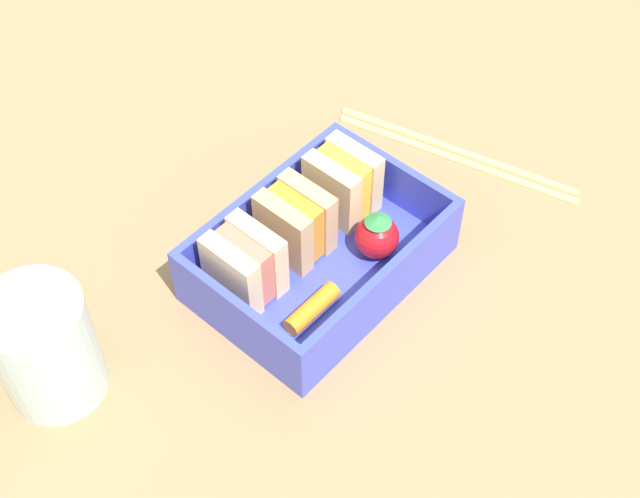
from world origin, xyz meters
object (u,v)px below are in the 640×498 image
object	(u,v)px
sandwich_left	(245,265)
carrot_stick_far_left	(312,308)
drinking_glass	(45,348)
strawberry_far_left	(377,236)
chopstick_pair	(458,153)
sandwich_center_left	(295,223)
sandwich_center	(343,183)

from	to	relation	value
sandwich_left	carrot_stick_far_left	world-z (taller)	sandwich_left
drinking_glass	strawberry_far_left	bearing A→B (deg)	-22.69
carrot_stick_far_left	chopstick_pair	xyz separation A→B (cm)	(19.97, 2.18, -1.50)
sandwich_center_left	drinking_glass	xyz separation A→B (cm)	(-18.22, 4.42, 0.50)
sandwich_left	chopstick_pair	world-z (taller)	sandwich_left
sandwich_left	chopstick_pair	distance (cm)	21.77
strawberry_far_left	chopstick_pair	bearing A→B (deg)	8.55
carrot_stick_far_left	sandwich_left	bearing A→B (deg)	105.56
sandwich_center	drinking_glass	xyz separation A→B (cm)	(-23.30, 4.42, 0.50)
sandwich_center	chopstick_pair	size ratio (longest dim) A/B	0.25
carrot_stick_far_left	chopstick_pair	bearing A→B (deg)	6.23
sandwich_center_left	drinking_glass	world-z (taller)	drinking_glass
carrot_stick_far_left	strawberry_far_left	bearing A→B (deg)	2.02
sandwich_center_left	chopstick_pair	xyz separation A→B (cm)	(16.25, -2.71, -3.41)
strawberry_far_left	chopstick_pair	world-z (taller)	strawberry_far_left
sandwich_left	drinking_glass	size ratio (longest dim) A/B	0.60
sandwich_center_left	sandwich_center	distance (cm)	5.08
sandwich_left	sandwich_center_left	xyz separation A→B (cm)	(5.08, 0.00, 0.00)
chopstick_pair	strawberry_far_left	bearing A→B (deg)	-171.45
sandwich_center	carrot_stick_far_left	bearing A→B (deg)	-150.93
sandwich_center_left	chopstick_pair	world-z (taller)	sandwich_center_left
sandwich_left	strawberry_far_left	world-z (taller)	sandwich_left
carrot_stick_far_left	drinking_glass	bearing A→B (deg)	147.30
sandwich_left	carrot_stick_far_left	xyz separation A→B (cm)	(1.36, -4.89, -1.91)
drinking_glass	sandwich_center_left	bearing A→B (deg)	-13.64
sandwich_left	sandwich_center	bearing A→B (deg)	0.00
sandwich_center	drinking_glass	distance (cm)	23.72
chopstick_pair	sandwich_center_left	bearing A→B (deg)	170.53
sandwich_center_left	drinking_glass	size ratio (longest dim) A/B	0.60
strawberry_far_left	drinking_glass	xyz separation A→B (cm)	(-21.66, 9.06, 1.35)
sandwich_center_left	sandwich_center	bearing A→B (deg)	0.00
sandwich_center_left	strawberry_far_left	size ratio (longest dim) A/B	1.35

